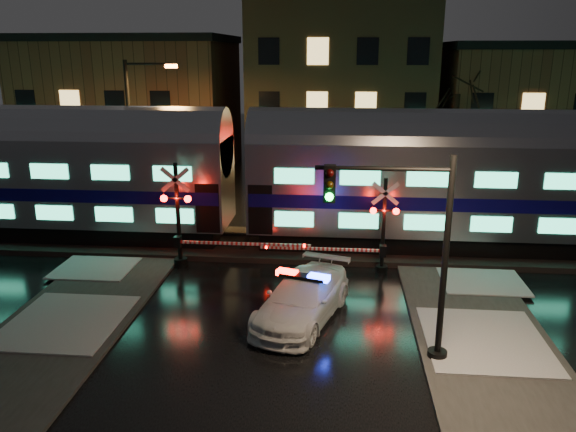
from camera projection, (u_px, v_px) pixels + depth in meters
The scene contains 13 objects.
ground at pixel (279, 294), 20.18m from camera, with size 120.00×120.00×0.00m, color black.
ballast at pixel (291, 245), 24.93m from camera, with size 90.00×4.20×0.24m, color black.
sidewalk_left at pixel (13, 375), 15.00m from camera, with size 4.00×20.00×0.12m, color #2D2D2D.
sidewalk_right at pixel (514, 402), 13.87m from camera, with size 4.00×20.00×0.12m, color #2D2D2D.
building_left at pixel (134, 107), 41.08m from camera, with size 14.00×10.00×9.00m, color brown.
building_mid at pixel (340, 90), 39.89m from camera, with size 12.00×11.00×11.50m, color brown.
building_right at pixel (528, 114), 38.69m from camera, with size 12.00×10.00×8.50m, color brown.
train at pixel (239, 172), 24.20m from camera, with size 51.00×3.12×5.92m.
police_car at pixel (303, 298), 18.10m from camera, with size 3.45×5.39×1.62m.
crossing_signal_right at pixel (374, 235), 21.64m from camera, with size 5.39×0.64×3.82m.
crossing_signal_left at pixel (187, 225), 22.24m from camera, with size 6.00×0.67×4.25m.
traffic_light at pixel (411, 256), 15.03m from camera, with size 3.79×0.69×5.87m.
streetlight at pixel (135, 130), 28.20m from camera, with size 2.68×0.28×8.01m.
Camera 1 is at (2.03, -18.47, 8.38)m, focal length 35.00 mm.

